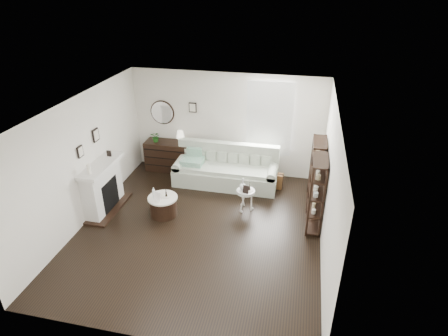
% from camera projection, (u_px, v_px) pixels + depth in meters
% --- Properties ---
extents(room, '(5.50, 5.50, 5.50)m').
position_uv_depth(room, '(255.00, 118.00, 9.40)').
color(room, black).
rests_on(room, ground).
extents(fireplace, '(0.50, 1.40, 1.84)m').
position_uv_depth(fireplace, '(103.00, 189.00, 8.39)').
color(fireplace, silver).
rests_on(fireplace, ground).
extents(shelf_unit_far, '(0.30, 0.80, 1.60)m').
position_uv_depth(shelf_unit_far, '(316.00, 174.00, 8.47)').
color(shelf_unit_far, black).
rests_on(shelf_unit_far, ground).
extents(shelf_unit_near, '(0.30, 0.80, 1.60)m').
position_uv_depth(shelf_unit_near, '(316.00, 194.00, 7.69)').
color(shelf_unit_near, black).
rests_on(shelf_unit_near, ground).
extents(sofa, '(2.61, 0.90, 1.01)m').
position_uv_depth(sofa, '(226.00, 171.00, 9.56)').
color(sofa, '#AAB4A0').
rests_on(sofa, ground).
extents(quilt, '(0.55, 0.45, 0.14)m').
position_uv_depth(quilt, '(192.00, 161.00, 9.49)').
color(quilt, '#24845D').
rests_on(quilt, sofa).
extents(suitcase, '(0.60, 0.27, 0.39)m').
position_uv_depth(suitcase, '(271.00, 180.00, 9.45)').
color(suitcase, brown).
rests_on(suitcase, ground).
extents(dresser, '(1.23, 0.53, 0.82)m').
position_uv_depth(dresser, '(169.00, 156.00, 10.18)').
color(dresser, black).
rests_on(dresser, ground).
extents(table_lamp, '(0.28, 0.28, 0.35)m').
position_uv_depth(table_lamp, '(180.00, 137.00, 9.84)').
color(table_lamp, beige).
rests_on(table_lamp, dresser).
extents(potted_plant, '(0.31, 0.29, 0.29)m').
position_uv_depth(potted_plant, '(156.00, 137.00, 9.94)').
color(potted_plant, '#1C5217').
rests_on(potted_plant, dresser).
extents(drum_table, '(0.66, 0.66, 0.46)m').
position_uv_depth(drum_table, '(163.00, 206.00, 8.33)').
color(drum_table, black).
rests_on(drum_table, ground).
extents(pedestal_table, '(0.42, 0.42, 0.50)m').
position_uv_depth(pedestal_table, '(246.00, 192.00, 8.41)').
color(pedestal_table, silver).
rests_on(pedestal_table, ground).
extents(eiffel_drum, '(0.11, 0.11, 0.19)m').
position_uv_depth(eiffel_drum, '(166.00, 193.00, 8.21)').
color(eiffel_drum, black).
rests_on(eiffel_drum, drum_table).
extents(bottle_drum, '(0.06, 0.06, 0.27)m').
position_uv_depth(bottle_drum, '(154.00, 193.00, 8.13)').
color(bottle_drum, silver).
rests_on(bottle_drum, drum_table).
extents(card_frame_drum, '(0.17, 0.10, 0.21)m').
position_uv_depth(card_frame_drum, '(157.00, 197.00, 8.04)').
color(card_frame_drum, white).
rests_on(card_frame_drum, drum_table).
extents(eiffel_ped, '(0.11, 0.11, 0.19)m').
position_uv_depth(eiffel_ped, '(250.00, 187.00, 8.36)').
color(eiffel_ped, black).
rests_on(eiffel_ped, pedestal_table).
extents(flask_ped, '(0.15, 0.15, 0.29)m').
position_uv_depth(flask_ped, '(243.00, 184.00, 8.35)').
color(flask_ped, silver).
rests_on(flask_ped, pedestal_table).
extents(card_frame_ped, '(0.15, 0.09, 0.18)m').
position_uv_depth(card_frame_ped, '(246.00, 189.00, 8.25)').
color(card_frame_ped, black).
rests_on(card_frame_ped, pedestal_table).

